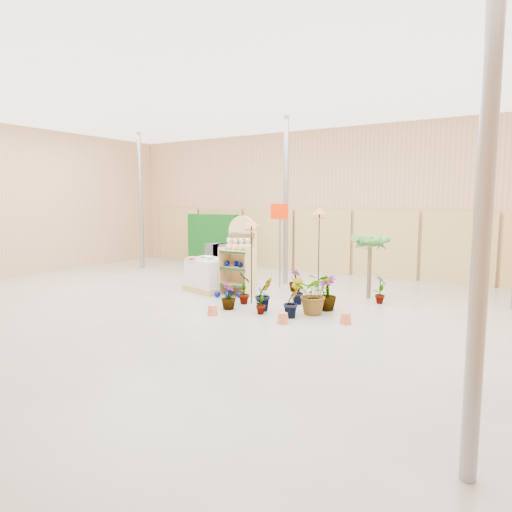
{
  "coord_description": "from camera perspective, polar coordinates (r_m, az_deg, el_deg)",
  "views": [
    {
      "loc": [
        5.89,
        -7.4,
        2.29
      ],
      "look_at": [
        0.3,
        1.5,
        1.0
      ],
      "focal_mm": 32.0,
      "sensor_mm": 36.0,
      "label": 1
    }
  ],
  "objects": [
    {
      "name": "offer_sign",
      "position": [
        11.91,
        2.98,
        3.52
      ],
      "size": [
        0.5,
        0.08,
        2.2
      ],
      "color": "gray",
      "rests_on": "ground"
    },
    {
      "name": "potted_plant_11",
      "position": [
        11.54,
        4.93,
        -3.04
      ],
      "size": [
        0.35,
        0.35,
        0.57
      ],
      "primitive_type": "imported",
      "rotation": [
        0.0,
        0.0,
        1.47
      ],
      "color": "#397F32",
      "rests_on": "ground"
    },
    {
      "name": "display_shelf",
      "position": [
        11.07,
        -1.94,
        -0.34
      ],
      "size": [
        0.82,
        0.54,
        1.92
      ],
      "rotation": [
        0.0,
        0.0,
        -0.04
      ],
      "color": "tan",
      "rests_on": "ground"
    },
    {
      "name": "pallet_stack",
      "position": [
        11.62,
        -5.78,
        -2.36
      ],
      "size": [
        1.36,
        1.22,
        0.85
      ],
      "rotation": [
        0.0,
        0.0,
        -0.26
      ],
      "color": "tan",
      "rests_on": "ground"
    },
    {
      "name": "potted_plant_8",
      "position": [
        9.21,
        0.61,
        -5.41
      ],
      "size": [
        0.34,
        0.39,
        0.62
      ],
      "primitive_type": "imported",
      "rotation": [
        0.0,
        0.0,
        2.03
      ],
      "color": "#397F32",
      "rests_on": "ground"
    },
    {
      "name": "bird_table_right",
      "position": [
        10.29,
        7.93,
        5.18
      ],
      "size": [
        0.34,
        0.34,
        2.12
      ],
      "color": "black",
      "rests_on": "ground"
    },
    {
      "name": "potted_plant_7",
      "position": [
        9.66,
        -3.45,
        -5.01
      ],
      "size": [
        0.38,
        0.38,
        0.57
      ],
      "primitive_type": "imported",
      "rotation": [
        0.0,
        0.0,
        1.81
      ],
      "color": "#397F32",
      "rests_on": "ground"
    },
    {
      "name": "teddy_bears",
      "position": [
        10.95,
        -2.11,
        1.36
      ],
      "size": [
        0.71,
        0.19,
        0.3
      ],
      "color": "beige",
      "rests_on": "display_shelf"
    },
    {
      "name": "potted_plant_9",
      "position": [
        8.99,
        4.52,
        -5.71
      ],
      "size": [
        0.4,
        0.43,
        0.63
      ],
      "primitive_type": "imported",
      "rotation": [
        0.0,
        0.0,
        1.17
      ],
      "color": "#397F32",
      "rests_on": "ground"
    },
    {
      "name": "potted_plant_4",
      "position": [
        10.49,
        15.25,
        -3.92
      ],
      "size": [
        0.28,
        0.39,
        0.69
      ],
      "primitive_type": "imported",
      "rotation": [
        0.0,
        0.0,
        1.66
      ],
      "color": "#397F32",
      "rests_on": "ground"
    },
    {
      "name": "palm",
      "position": [
        10.89,
        14.08,
        1.82
      ],
      "size": [
        0.7,
        0.7,
        1.59
      ],
      "color": "brown",
      "rests_on": "ground"
    },
    {
      "name": "bird_table_back",
      "position": [
        14.41,
        -2.1,
        4.32
      ],
      "size": [
        0.34,
        0.34,
        1.75
      ],
      "color": "black",
      "rests_on": "ground"
    },
    {
      "name": "trellis_stock",
      "position": [
        15.96,
        -5.42,
        1.97
      ],
      "size": [
        2.0,
        0.3,
        1.8
      ],
      "primitive_type": "cube",
      "color": "#0D4912",
      "rests_on": "ground"
    },
    {
      "name": "gazing_balls_shelf",
      "position": [
        11.0,
        -2.25,
        -1.02
      ],
      "size": [
        0.7,
        0.24,
        0.13
      ],
      "color": "#000C75",
      "rests_on": "display_shelf"
    },
    {
      "name": "potted_plant_2",
      "position": [
        9.27,
        7.36,
        -4.68
      ],
      "size": [
        0.88,
        0.8,
        0.85
      ],
      "primitive_type": "imported",
      "rotation": [
        0.0,
        0.0,
        0.21
      ],
      "color": "#397F32",
      "rests_on": "ground"
    },
    {
      "name": "room",
      "position": [
        10.19,
        -3.22,
        6.56
      ],
      "size": [
        15.2,
        12.1,
        4.7
      ],
      "color": "gray",
      "rests_on": "ground"
    },
    {
      "name": "charcoal_planters",
      "position": [
        13.64,
        -4.43,
        -0.56
      ],
      "size": [
        0.8,
        0.5,
        1.0
      ],
      "color": "#2E2E30",
      "rests_on": "ground"
    },
    {
      "name": "potted_plant_5",
      "position": [
        10.15,
        5.13,
        -4.4
      ],
      "size": [
        0.41,
        0.39,
        0.58
      ],
      "primitive_type": "imported",
      "rotation": [
        0.0,
        0.0,
        2.59
      ],
      "color": "#397F32",
      "rests_on": "ground"
    },
    {
      "name": "gazing_balls_floor",
      "position": [
        10.83,
        -3.47,
        -4.82
      ],
      "size": [
        0.63,
        0.39,
        0.15
      ],
      "color": "#000C75",
      "rests_on": "ground"
    },
    {
      "name": "bird_table_front",
      "position": [
        9.97,
        -0.58,
        3.84
      ],
      "size": [
        0.34,
        0.34,
        1.88
      ],
      "color": "black",
      "rests_on": "ground"
    },
    {
      "name": "potted_plant_0",
      "position": [
        10.08,
        -1.49,
        -3.93
      ],
      "size": [
        0.48,
        0.47,
        0.76
      ],
      "primitive_type": "imported",
      "rotation": [
        0.0,
        0.0,
        2.41
      ],
      "color": "#397F32",
      "rests_on": "ground"
    },
    {
      "name": "potted_plant_1",
      "position": [
        9.5,
        1.04,
        -4.75
      ],
      "size": [
        0.45,
        0.48,
        0.71
      ],
      "primitive_type": "imported",
      "rotation": [
        0.0,
        0.0,
        1.15
      ],
      "color": "#397F32",
      "rests_on": "ground"
    },
    {
      "name": "potted_plant_3",
      "position": [
        9.65,
        8.79,
        -4.58
      ],
      "size": [
        0.54,
        0.54,
        0.74
      ],
      "primitive_type": "imported",
      "rotation": [
        0.0,
        0.0,
        5.9
      ],
      "color": "#397F32",
      "rests_on": "ground"
    }
  ]
}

